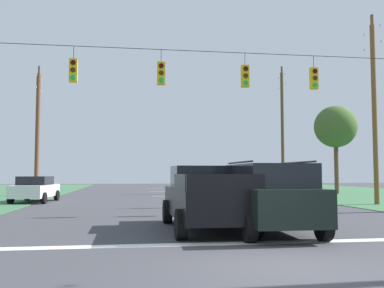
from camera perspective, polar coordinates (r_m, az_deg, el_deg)
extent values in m
plane|color=#3D3D42|center=(8.47, 12.05, -15.61)|extent=(120.00, 120.00, 0.00)
cube|color=white|center=(10.85, 7.29, -13.01)|extent=(15.48, 0.45, 0.01)
cube|color=white|center=(16.67, 1.70, -9.82)|extent=(2.50, 0.15, 0.01)
cube|color=white|center=(22.68, -0.97, -8.24)|extent=(2.50, 0.15, 0.01)
cube|color=white|center=(31.73, -3.06, -6.98)|extent=(2.50, 0.15, 0.01)
cube|color=white|center=(39.36, -4.06, -6.37)|extent=(2.50, 0.15, 0.01)
cube|color=white|center=(47.65, -4.79, -5.92)|extent=(2.50, 0.15, 0.01)
cylinder|color=black|center=(18.44, 1.58, 12.30)|extent=(17.96, 0.02, 0.02)
cylinder|color=black|center=(18.27, -15.56, 11.72)|extent=(0.02, 0.02, 0.54)
cube|color=yellow|center=(18.09, -15.60, 9.46)|extent=(0.32, 0.24, 0.95)
cylinder|color=#310503|center=(18.02, -15.64, 10.47)|extent=(0.20, 0.04, 0.20)
cylinder|color=#352203|center=(17.95, -15.66, 9.54)|extent=(0.20, 0.04, 0.20)
cylinder|color=green|center=(17.89, -15.68, 8.61)|extent=(0.20, 0.04, 0.20)
cylinder|color=black|center=(18.16, -4.15, 11.69)|extent=(0.02, 0.02, 0.54)
cube|color=yellow|center=(17.98, -4.16, 9.40)|extent=(0.32, 0.24, 0.95)
cylinder|color=#310503|center=(17.91, -4.13, 10.43)|extent=(0.20, 0.04, 0.20)
cylinder|color=#352203|center=(17.84, -4.13, 9.49)|extent=(0.20, 0.04, 0.20)
cylinder|color=green|center=(17.77, -4.14, 8.55)|extent=(0.20, 0.04, 0.20)
cylinder|color=black|center=(18.75, 7.09, 11.21)|extent=(0.02, 0.02, 0.54)
cube|color=yellow|center=(18.57, 7.11, 9.00)|extent=(0.32, 0.24, 0.95)
cylinder|color=#310503|center=(18.51, 7.22, 9.98)|extent=(0.20, 0.04, 0.20)
cylinder|color=#352203|center=(18.44, 7.23, 9.07)|extent=(0.20, 0.04, 0.20)
cylinder|color=green|center=(18.37, 7.24, 8.16)|extent=(0.20, 0.04, 0.20)
cylinder|color=black|center=(19.77, 15.96, 10.53)|extent=(0.02, 0.02, 0.54)
cube|color=yellow|center=(19.60, 16.00, 8.43)|extent=(0.32, 0.24, 0.95)
cylinder|color=#310503|center=(19.54, 16.15, 9.36)|extent=(0.20, 0.04, 0.20)
cylinder|color=#352203|center=(19.48, 16.17, 8.50)|extent=(0.20, 0.04, 0.20)
cylinder|color=green|center=(19.42, 16.19, 7.63)|extent=(0.20, 0.04, 0.20)
cube|color=black|center=(13.15, 1.85, -7.83)|extent=(2.06, 5.42, 0.85)
cube|color=black|center=(13.75, 1.34, -4.42)|extent=(1.87, 1.92, 0.70)
cube|color=black|center=(11.64, -1.48, -5.14)|extent=(0.13, 2.38, 0.45)
cube|color=black|center=(12.02, 7.47, -5.07)|extent=(0.13, 2.38, 0.45)
cube|color=black|center=(10.53, 4.54, -5.27)|extent=(1.96, 0.12, 0.45)
cylinder|color=black|center=(14.85, -3.32, -9.01)|extent=(0.29, 0.80, 0.80)
cylinder|color=black|center=(15.18, 4.31, -8.90)|extent=(0.29, 0.80, 0.80)
cylinder|color=black|center=(11.22, -1.48, -10.70)|extent=(0.29, 0.80, 0.80)
cylinder|color=black|center=(11.65, 8.49, -10.40)|extent=(0.29, 0.80, 0.80)
cube|color=black|center=(12.66, 10.01, -7.79)|extent=(2.00, 4.82, 0.95)
cube|color=black|center=(12.49, 10.17, -4.17)|extent=(1.83, 3.22, 0.65)
cylinder|color=black|center=(12.26, 6.36, -2.46)|extent=(0.08, 2.72, 0.05)
cylinder|color=black|center=(12.78, 13.79, -2.43)|extent=(0.08, 2.72, 0.05)
cylinder|color=black|center=(14.03, 4.14, -9.39)|extent=(0.27, 0.76, 0.76)
cylinder|color=black|center=(14.55, 11.77, -9.12)|extent=(0.27, 0.76, 0.76)
cylinder|color=black|center=(10.88, 7.69, -10.99)|extent=(0.27, 0.76, 0.76)
cylinder|color=black|center=(11.54, 17.23, -10.44)|extent=(0.27, 0.76, 0.76)
cube|color=silver|center=(26.84, -20.25, -5.89)|extent=(2.14, 4.43, 0.70)
cube|color=black|center=(26.82, -20.22, -4.61)|extent=(1.78, 2.22, 0.50)
cylinder|color=black|center=(25.24, -19.23, -6.86)|extent=(0.27, 0.66, 0.64)
cylinder|color=black|center=(25.78, -23.11, -6.70)|extent=(0.27, 0.66, 0.64)
cylinder|color=black|center=(27.99, -17.66, -6.57)|extent=(0.27, 0.66, 0.64)
cylinder|color=black|center=(28.47, -21.19, -6.45)|extent=(0.27, 0.66, 0.64)
cube|color=slate|center=(28.59, 9.03, -5.94)|extent=(4.32, 1.84, 0.70)
cube|color=black|center=(28.57, 9.02, -4.74)|extent=(2.12, 1.64, 0.50)
cylinder|color=black|center=(27.34, 6.76, -6.80)|extent=(0.64, 0.23, 0.64)
cylinder|color=black|center=(29.08, 5.81, -6.63)|extent=(0.64, 0.23, 0.64)
cylinder|color=black|center=(28.23, 12.36, -6.64)|extent=(0.64, 0.23, 0.64)
cylinder|color=black|center=(29.91, 11.11, -6.50)|extent=(0.64, 0.23, 0.64)
cylinder|color=brown|center=(25.41, 23.25, 3.76)|extent=(0.26, 0.26, 9.93)
cube|color=brown|center=(26.38, 22.98, 13.64)|extent=(0.12, 0.12, 1.98)
cylinder|color=#B2B7BC|center=(27.06, 22.08, 13.43)|extent=(0.08, 0.08, 0.12)
cylinder|color=#B2B7BC|center=(25.78, 23.91, 14.36)|extent=(0.08, 0.08, 0.12)
cube|color=brown|center=(26.13, 23.03, 11.75)|extent=(0.12, 0.12, 2.07)
cylinder|color=#B2B7BC|center=(26.84, 22.09, 11.58)|extent=(0.08, 0.08, 0.12)
cylinder|color=#B2B7BC|center=(25.49, 24.01, 12.46)|extent=(0.08, 0.08, 0.12)
cylinder|color=brown|center=(37.05, 12.03, 1.52)|extent=(0.27, 0.27, 10.31)
cube|color=brown|center=(37.78, 11.93, 8.72)|extent=(0.12, 0.12, 1.91)
cylinder|color=#B2B7BC|center=(38.51, 11.53, 8.66)|extent=(0.08, 0.08, 0.12)
cylinder|color=#B2B7BC|center=(37.11, 12.33, 9.15)|extent=(0.08, 0.08, 0.12)
cube|color=brown|center=(37.60, 11.94, 7.38)|extent=(0.12, 0.12, 2.10)
cylinder|color=#B2B7BC|center=(38.40, 11.51, 7.32)|extent=(0.08, 0.08, 0.12)
cylinder|color=#B2B7BC|center=(36.85, 12.40, 7.81)|extent=(0.08, 0.08, 0.12)
cylinder|color=brown|center=(34.38, -19.99, 1.23)|extent=(0.33, 0.33, 9.29)
cube|color=brown|center=(35.00, -19.83, 8.17)|extent=(0.12, 0.12, 2.07)
cylinder|color=#B2B7BC|center=(35.81, -19.56, 8.09)|extent=(0.08, 0.08, 0.12)
cylinder|color=#B2B7BC|center=(34.23, -20.11, 8.65)|extent=(0.08, 0.08, 0.12)
cube|color=brown|center=(34.82, -19.86, 6.72)|extent=(0.12, 0.12, 2.01)
cylinder|color=#B2B7BC|center=(35.62, -19.60, 6.68)|extent=(0.08, 0.08, 0.12)
cylinder|color=#B2B7BC|center=(34.08, -20.13, 7.16)|extent=(0.08, 0.08, 0.12)
cylinder|color=brown|center=(36.64, 18.77, -2.79)|extent=(0.35, 0.35, 4.57)
ellipsoid|color=#3E5C27|center=(36.83, 18.66, 2.22)|extent=(3.44, 3.44, 3.42)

